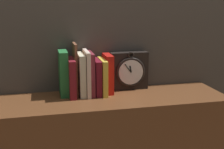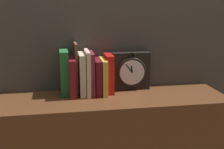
% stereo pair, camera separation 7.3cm
% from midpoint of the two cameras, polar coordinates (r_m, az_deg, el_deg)
% --- Properties ---
extents(clock, '(0.19, 0.07, 0.20)m').
position_cam_midpoint_polar(clock, '(1.59, 4.76, 0.63)').
color(clock, black).
rests_on(clock, bookshelf).
extents(book_slot0_green, '(0.04, 0.12, 0.22)m').
position_cam_midpoint_polar(book_slot0_green, '(1.51, -7.33, 0.31)').
color(book_slot0_green, '#257137').
rests_on(book_slot0_green, bookshelf).
extents(book_slot1_maroon, '(0.03, 0.16, 0.18)m').
position_cam_midpoint_polar(book_slot1_maroon, '(1.50, -5.93, -0.45)').
color(book_slot1_maroon, maroon).
rests_on(book_slot1_maroon, bookshelf).
extents(book_slot2_brown, '(0.01, 0.12, 0.25)m').
position_cam_midpoint_polar(book_slot2_brown, '(1.51, -5.20, 1.04)').
color(book_slot2_brown, brown).
rests_on(book_slot2_brown, bookshelf).
extents(book_slot3_cream, '(0.03, 0.15, 0.20)m').
position_cam_midpoint_polar(book_slot3_cream, '(1.51, -4.14, 0.06)').
color(book_slot3_cream, beige).
rests_on(book_slot3_cream, bookshelf).
extents(book_slot4_cream, '(0.02, 0.16, 0.22)m').
position_cam_midpoint_polar(book_slot4_cream, '(1.50, -3.14, 0.33)').
color(book_slot4_cream, beige).
rests_on(book_slot4_cream, bookshelf).
extents(book_slot5_maroon, '(0.02, 0.15, 0.21)m').
position_cam_midpoint_polar(book_slot5_maroon, '(1.51, -2.40, 0.22)').
color(book_slot5_maroon, maroon).
rests_on(book_slot5_maroon, bookshelf).
extents(book_slot6_maroon, '(0.03, 0.15, 0.17)m').
position_cam_midpoint_polar(book_slot6_maroon, '(1.52, -1.32, -0.40)').
color(book_slot6_maroon, maroon).
rests_on(book_slot6_maroon, bookshelf).
extents(book_slot7_yellow, '(0.02, 0.16, 0.17)m').
position_cam_midpoint_polar(book_slot7_yellow, '(1.52, -0.23, -0.36)').
color(book_slot7_yellow, gold).
rests_on(book_slot7_yellow, bookshelf).
extents(book_slot8_red, '(0.04, 0.12, 0.19)m').
position_cam_midpoint_polar(book_slot8_red, '(1.54, 0.87, 0.17)').
color(book_slot8_red, '#B31611').
rests_on(book_slot8_red, bookshelf).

